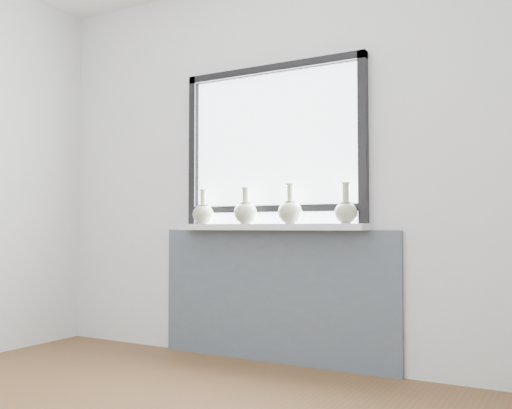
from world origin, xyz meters
The scene contains 8 objects.
back_wall centered at (0.00, 1.81, 1.30)m, with size 3.60×0.02×2.60m, color silver.
apron_panel centered at (0.00, 1.78, 0.43)m, with size 1.70×0.03×0.86m, color #505868.
windowsill centered at (0.00, 1.71, 0.88)m, with size 1.32×0.18×0.04m, color silver.
window centered at (0.00, 1.77, 1.44)m, with size 1.30×0.06×1.05m.
vase_a centered at (-0.49, 1.68, 0.98)m, with size 0.15×0.15×0.24m.
vase_b centered at (-0.15, 1.68, 0.98)m, with size 0.16×0.16×0.24m.
vase_c centered at (0.17, 1.69, 0.98)m, with size 0.16×0.16×0.25m.
vase_d centered at (0.53, 1.70, 0.98)m, with size 0.14×0.14×0.25m.
Camera 1 is at (1.74, -1.54, 0.88)m, focal length 40.00 mm.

